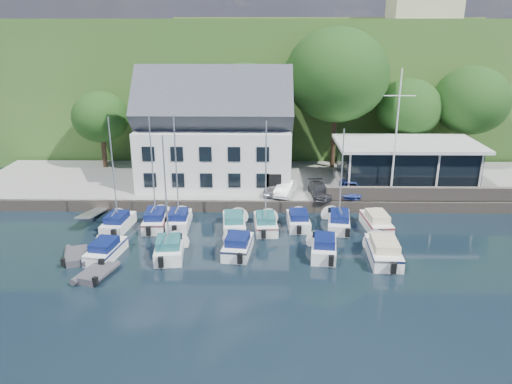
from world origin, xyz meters
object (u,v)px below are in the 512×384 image
at_px(car_silver, 273,187).
at_px(boat_r1_7, 376,220).
at_px(boat_r2_3, 324,245).
at_px(boat_r2_4, 383,249).
at_px(boat_r1_6, 341,178).
at_px(boat_r2_0, 106,248).
at_px(car_blue, 350,188).
at_px(boat_r1_1, 153,173).
at_px(club_pavilion, 406,163).
at_px(harbor_building, 215,138).
at_px(boat_r1_4, 266,180).
at_px(dinghy_0, 76,255).
at_px(car_white, 286,187).
at_px(boat_r1_0, 114,179).
at_px(boat_r2_1, 166,195).
at_px(dinghy_1, 96,272).
at_px(boat_r2_2, 238,244).
at_px(flagpole, 396,135).
at_px(car_dgrey, 319,190).
at_px(boat_r1_3, 234,221).
at_px(boat_r1_5, 298,218).
at_px(boat_r1_2, 177,176).

bearing_deg(car_silver, boat_r1_7, -26.06).
bearing_deg(boat_r2_3, boat_r2_4, 0.04).
xyz_separation_m(boat_r1_6, boat_r2_0, (-17.17, -5.61, -3.52)).
distance_m(car_blue, boat_r1_1, 17.52).
distance_m(club_pavilion, boat_r1_1, 23.67).
height_order(car_silver, boat_r2_3, car_silver).
xyz_separation_m(harbor_building, boat_r1_4, (4.75, -9.31, -1.20)).
bearing_deg(dinghy_0, boat_r2_0, -6.14).
distance_m(club_pavilion, boat_r2_0, 28.28).
distance_m(harbor_building, car_white, 8.38).
bearing_deg(car_white, harbor_building, 167.06).
distance_m(club_pavilion, boat_r2_3, 16.39).
height_order(boat_r1_1, boat_r1_7, boat_r1_1).
distance_m(car_blue, boat_r1_4, 9.85).
bearing_deg(car_silver, boat_r1_0, -144.92).
xyz_separation_m(boat_r2_1, dinghy_1, (-4.26, -3.01, -4.26)).
height_order(boat_r1_6, dinghy_0, boat_r1_6).
height_order(boat_r2_2, dinghy_0, boat_r2_2).
bearing_deg(boat_r2_0, boat_r2_4, 9.18).
xyz_separation_m(boat_r1_1, dinghy_0, (-4.35, -6.01, -4.13)).
xyz_separation_m(boat_r2_0, boat_r2_1, (4.46, 0.12, 3.93)).
relative_size(car_blue, boat_r1_7, 0.63).
distance_m(car_silver, flagpole, 11.51).
bearing_deg(dinghy_0, boat_r1_7, -3.45).
distance_m(boat_r1_0, dinghy_0, 6.78).
relative_size(boat_r1_7, boat_r2_3, 1.10).
xyz_separation_m(car_silver, boat_r2_2, (-2.72, -10.25, -0.89)).
bearing_deg(car_dgrey, flagpole, -7.89).
bearing_deg(car_blue, dinghy_1, -136.50).
bearing_deg(boat_r1_3, boat_r1_5, 1.11).
relative_size(boat_r1_2, boat_r2_3, 1.61).
relative_size(boat_r1_3, boat_r2_2, 1.09).
height_order(car_blue, boat_r2_1, boat_r2_1).
relative_size(boat_r2_0, boat_r2_4, 0.83).
bearing_deg(boat_r2_3, car_silver, 115.13).
bearing_deg(boat_r1_7, car_dgrey, 123.71).
relative_size(boat_r1_7, boat_r2_2, 1.13).
xyz_separation_m(boat_r1_6, dinghy_1, (-16.98, -8.51, -3.84)).
bearing_deg(harbor_building, boat_r1_7, -34.06).
bearing_deg(boat_r2_2, boat_r2_4, 2.74).
xyz_separation_m(boat_r1_3, boat_r2_1, (-4.28, -5.04, 3.92)).
bearing_deg(car_silver, club_pavilion, 22.45).
bearing_deg(boat_r1_7, boat_r1_0, 175.93).
height_order(boat_r2_4, dinghy_0, boat_r2_4).
bearing_deg(harbor_building, boat_r1_0, -126.70).
bearing_deg(car_blue, boat_r2_0, -142.97).
bearing_deg(car_silver, car_white, -2.21).
height_order(car_blue, boat_r1_0, boat_r1_0).
height_order(boat_r2_0, boat_r2_4, boat_r2_4).
relative_size(harbor_building, boat_r1_7, 2.46).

